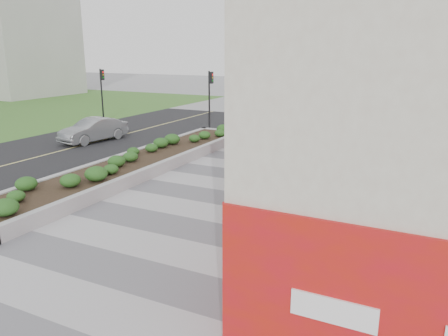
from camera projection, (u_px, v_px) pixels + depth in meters
The scene contains 11 objects.
ground at pixel (147, 248), 12.65m from camera, with size 160.00×160.00×0.00m, color gray.
walkway at pixel (198, 215), 15.24m from camera, with size 8.00×36.00×0.01m, color #A8A8AD.
building at pixel (436, 94), 16.39m from camera, with size 6.04×24.08×8.00m.
planter at pixel (139, 161), 20.95m from camera, with size 3.00×18.00×0.90m.
street at pixel (43, 155), 23.84m from camera, with size 10.00×40.00×0.00m, color black.
traffic_signal_near at pixel (210, 92), 30.17m from camera, with size 0.33×0.28×4.20m.
traffic_signal_far at pixel (102, 88), 33.67m from camera, with size 0.33×0.28×4.20m.
distant_bldg_north_l at pixel (353, 17), 59.77m from camera, with size 16.00×12.00×20.00m, color #ADAAA3.
manhole_cover at pixel (210, 217), 15.03m from camera, with size 0.44×0.44×0.01m, color #595654.
skateboarder at pixel (262, 163), 19.27m from camera, with size 0.57×0.75×1.48m.
car_silver at pixel (93, 130), 27.36m from camera, with size 1.55×4.43×1.46m, color gray.
Camera 1 is at (7.16, -9.40, 5.55)m, focal length 35.00 mm.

